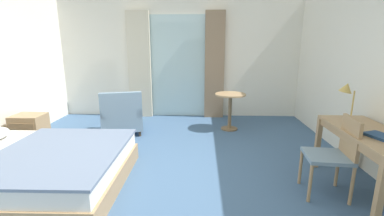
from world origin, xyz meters
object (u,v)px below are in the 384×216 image
desk_chair (335,152)px  armchair_by_window (122,117)px  bed (25,167)px  writing_desk (371,140)px  desk_lamp (347,92)px  closed_book (382,137)px  nightstand (30,129)px  round_cafe_table (230,104)px

desk_chair → armchair_by_window: desk_chair is taller
bed → writing_desk: bed is taller
bed → desk_lamp: size_ratio=4.65×
bed → desk_lamp: desk_lamp is taller
closed_book → desk_lamp: bearing=72.2°
nightstand → desk_chair: desk_chair is taller
desk_lamp → closed_book: size_ratio=1.62×
bed → closed_book: size_ratio=7.54×
desk_lamp → round_cafe_table: 2.25m
desk_lamp → nightstand: bearing=169.5°
writing_desk → closed_book: size_ratio=4.67×
writing_desk → closed_book: (-0.02, -0.20, 0.11)m
nightstand → armchair_by_window: bearing=22.6°
bed → closed_book: 3.93m
bed → round_cafe_table: bearing=40.8°
closed_book → round_cafe_table: 2.79m
writing_desk → round_cafe_table: size_ratio=1.90×
closed_book → armchair_by_window: size_ratio=0.33×
writing_desk → desk_chair: desk_chair is taller
desk_lamp → armchair_by_window: size_ratio=0.54×
bed → desk_chair: bearing=-0.7°
armchair_by_window → bed: bearing=-106.9°
bed → armchair_by_window: bearing=73.1°
desk_chair → round_cafe_table: (-0.91, 2.31, 0.02)m
bed → closed_book: bed is taller
nightstand → desk_lamp: desk_lamp is taller
nightstand → desk_chair: (4.37, -1.39, 0.25)m
writing_desk → nightstand: bearing=164.1°
bed → armchair_by_window: bed is taller
nightstand → writing_desk: (4.74, -1.35, 0.39)m
closed_book → round_cafe_table: bearing=96.5°
nightstand → writing_desk: 4.95m
round_cafe_table → bed: bearing=-139.2°
desk_chair → writing_desk: bearing=5.5°
desk_chair → desk_lamp: bearing=58.3°
desk_lamp → closed_book: (0.03, -0.68, -0.34)m
desk_chair → round_cafe_table: bearing=111.4°
bed → desk_lamp: bearing=7.0°
writing_desk → desk_lamp: (-0.06, 0.48, 0.44)m
round_cafe_table → nightstand: bearing=-165.0°
armchair_by_window → round_cafe_table: (2.05, 0.34, 0.19)m
bed → armchair_by_window: (0.59, 1.93, 0.09)m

